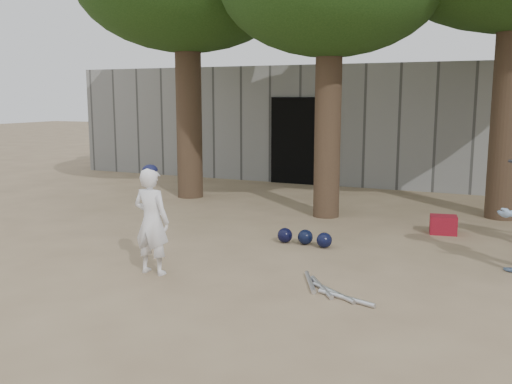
% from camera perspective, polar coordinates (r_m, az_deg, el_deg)
% --- Properties ---
extents(ground, '(70.00, 70.00, 0.00)m').
position_cam_1_polar(ground, '(7.27, -7.64, -8.28)').
color(ground, '#937C5E').
rests_on(ground, ground).
extents(boy_player, '(0.50, 0.34, 1.35)m').
position_cam_1_polar(boy_player, '(7.24, -10.40, -2.89)').
color(boy_player, white).
rests_on(boy_player, ground).
extents(red_bag, '(0.47, 0.38, 0.30)m').
position_cam_1_polar(red_bag, '(9.79, 18.22, -3.13)').
color(red_bag, maroon).
rests_on(red_bag, ground).
extents(back_building, '(16.00, 5.24, 3.00)m').
position_cam_1_polar(back_building, '(16.63, 11.42, 6.87)').
color(back_building, gray).
rests_on(back_building, ground).
extents(helmet_row, '(0.87, 0.29, 0.23)m').
position_cam_1_polar(helmet_row, '(8.64, 4.88, -4.55)').
color(helmet_row, black).
rests_on(helmet_row, ground).
extents(bat_pile, '(1.07, 0.84, 0.06)m').
position_cam_1_polar(bat_pile, '(6.67, 7.16, -9.68)').
color(bat_pile, silver).
rests_on(bat_pile, ground).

